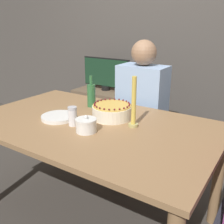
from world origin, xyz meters
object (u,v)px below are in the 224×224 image
(candle, at_px, (134,106))
(bottle, at_px, (91,95))
(cake, at_px, (112,111))
(sugar_bowl, at_px, (86,125))
(sugar_shaker, at_px, (73,116))
(person_man_blue_shirt, at_px, (141,121))
(tv_monitor, at_px, (106,73))

(candle, xyz_separation_m, bottle, (-0.47, 0.18, -0.04))
(candle, bearing_deg, cake, 164.57)
(sugar_bowl, height_order, candle, candle)
(cake, relative_size, sugar_shaker, 2.18)
(bottle, xyz_separation_m, person_man_blue_shirt, (0.22, 0.42, -0.30))
(sugar_bowl, xyz_separation_m, candle, (0.19, 0.23, 0.09))
(sugar_bowl, bearing_deg, bottle, 123.92)
(bottle, height_order, person_man_blue_shirt, person_man_blue_shirt)
(sugar_bowl, relative_size, candle, 0.40)
(sugar_shaker, distance_m, person_man_blue_shirt, 0.84)
(sugar_shaker, height_order, tv_monitor, tv_monitor)
(cake, distance_m, candle, 0.22)
(person_man_blue_shirt, bearing_deg, sugar_shaker, 84.15)
(cake, height_order, candle, candle)
(sugar_shaker, distance_m, candle, 0.38)
(sugar_shaker, xyz_separation_m, tv_monitor, (-0.60, 1.23, 0.01))
(bottle, distance_m, person_man_blue_shirt, 0.56)
(sugar_shaker, xyz_separation_m, candle, (0.32, 0.19, 0.07))
(candle, relative_size, person_man_blue_shirt, 0.26)
(sugar_shaker, bearing_deg, tv_monitor, 115.92)
(cake, distance_m, bottle, 0.31)
(candle, height_order, tv_monitor, candle)
(cake, bearing_deg, bottle, 154.77)
(bottle, bearing_deg, cake, -25.23)
(sugar_bowl, distance_m, candle, 0.31)
(cake, xyz_separation_m, candle, (0.19, -0.05, 0.08))
(sugar_shaker, xyz_separation_m, bottle, (-0.14, 0.38, 0.03))
(cake, relative_size, person_man_blue_shirt, 0.22)
(cake, distance_m, sugar_bowl, 0.28)
(sugar_shaker, xyz_separation_m, person_man_blue_shirt, (0.08, 0.79, -0.27))
(sugar_shaker, bearing_deg, bottle, 110.74)
(sugar_bowl, distance_m, sugar_shaker, 0.14)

